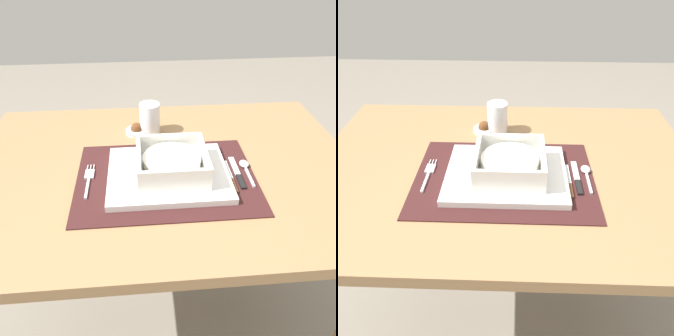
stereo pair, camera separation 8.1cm
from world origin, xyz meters
The scene contains 11 objects.
ground_plane centered at (0.00, 0.00, 0.00)m, with size 6.00×6.00×0.00m, color gray.
dining_table centered at (0.00, 0.00, 0.60)m, with size 1.01×0.70×0.70m.
placemat centered at (0.00, -0.05, 0.70)m, with size 0.44×0.32×0.00m, color #381919.
serving_plate centered at (0.01, -0.05, 0.71)m, with size 0.29×0.24×0.02m, color white.
porridge_bowl centered at (0.01, -0.05, 0.74)m, with size 0.17×0.17×0.06m.
fork centered at (-0.19, -0.05, 0.71)m, with size 0.02×0.13×0.00m.
spoon centered at (0.20, -0.03, 0.71)m, with size 0.02×0.11×0.01m.
butter_knife centered at (0.18, -0.06, 0.71)m, with size 0.01×0.13×0.01m.
bread_knife centered at (0.15, -0.07, 0.71)m, with size 0.01×0.13×0.01m.
drinking_glass centered at (-0.03, 0.18, 0.74)m, with size 0.06×0.06×0.09m.
condiment_saucer centered at (-0.07, 0.18, 0.71)m, with size 0.06×0.06×0.04m.
Camera 1 is at (-0.05, -0.71, 1.20)m, focal length 36.07 mm.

